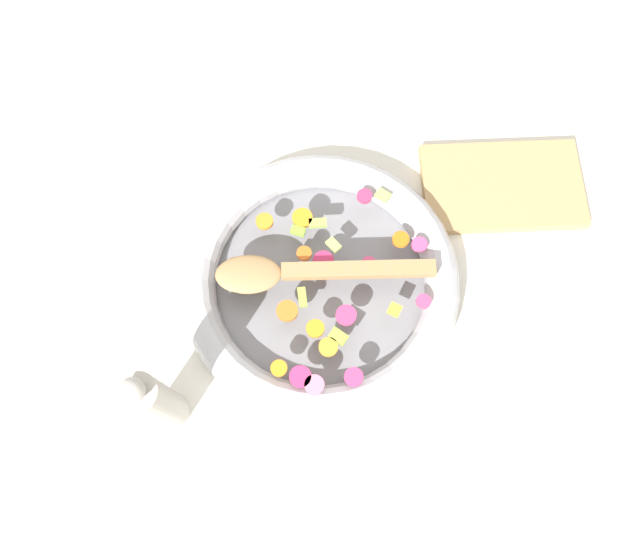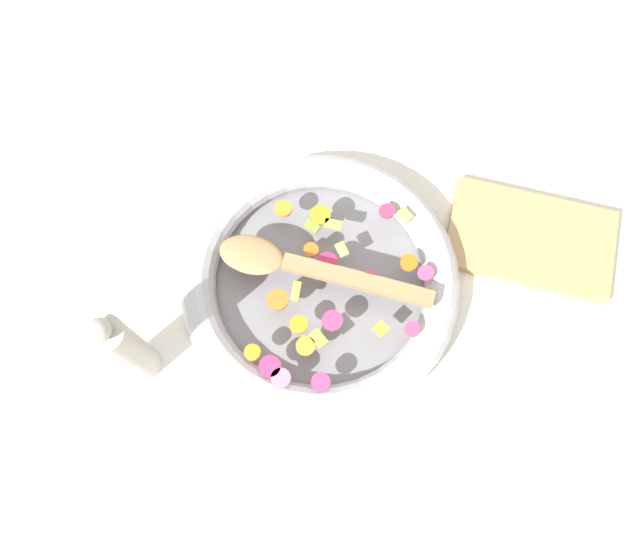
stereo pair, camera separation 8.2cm
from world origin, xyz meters
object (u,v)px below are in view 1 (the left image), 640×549
at_px(wooden_spoon, 301,272).
at_px(cutting_board, 502,187).
at_px(skillet, 320,281).
at_px(pepper_mill, 156,402).

distance_m(wooden_spoon, cutting_board, 0.35).
relative_size(wooden_spoon, cutting_board, 1.25).
xyz_separation_m(skillet, pepper_mill, (-0.21, -0.17, 0.07)).
xyz_separation_m(pepper_mill, cutting_board, (0.49, 0.32, -0.09)).
relative_size(skillet, pepper_mill, 1.90).
bearing_deg(pepper_mill, cutting_board, 32.70).
bearing_deg(cutting_board, pepper_mill, -147.30).
height_order(wooden_spoon, pepper_mill, pepper_mill).
bearing_deg(cutting_board, wooden_spoon, -155.12).
bearing_deg(skillet, pepper_mill, -140.45).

